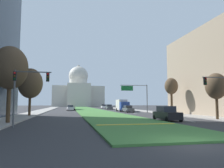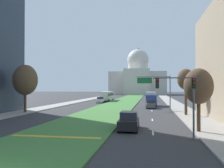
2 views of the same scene
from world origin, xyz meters
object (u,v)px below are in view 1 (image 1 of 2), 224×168
(capitol_building, at_px, (78,92))
(sedan_midblock, at_px, (128,109))
(sedan_lead_stopped, at_px, (167,114))
(sedan_far_horizon, at_px, (109,107))
(overhead_guide_sign, at_px, (137,92))
(street_tree_left_near, at_px, (10,68))
(street_tree_right_mid, at_px, (171,87))
(sedan_distant, at_px, (70,108))
(street_tree_left_mid, at_px, (30,83))
(sedan_very_far, at_px, (104,107))
(street_tree_right_near, at_px, (216,86))
(traffic_light_near_left, at_px, (24,85))
(box_truck_delivery, at_px, (122,105))
(city_bus, at_px, (71,105))
(traffic_light_near_right, at_px, (222,89))

(capitol_building, bearing_deg, sedan_midblock, -85.50)
(sedan_lead_stopped, distance_m, sedan_far_horizon, 50.01)
(sedan_midblock, bearing_deg, capitol_building, 94.50)
(capitol_building, height_order, sedan_far_horizon, capitol_building)
(overhead_guide_sign, height_order, street_tree_left_near, street_tree_left_near)
(overhead_guide_sign, distance_m, street_tree_left_near, 31.48)
(capitol_building, height_order, street_tree_right_mid, capitol_building)
(street_tree_right_mid, height_order, sedan_distant, street_tree_right_mid)
(street_tree_left_mid, distance_m, street_tree_right_mid, 25.82)
(street_tree_right_mid, relative_size, sedan_very_far, 1.71)
(overhead_guide_sign, relative_size, street_tree_right_near, 1.07)
(capitol_building, relative_size, street_tree_right_mid, 4.78)
(street_tree_left_mid, bearing_deg, capitol_building, 83.46)
(traffic_light_near_left, relative_size, box_truck_delivery, 0.81)
(sedan_distant, relative_size, sedan_far_horizon, 0.94)
(city_bus, bearing_deg, sedan_very_far, 49.57)
(capitol_building, bearing_deg, street_tree_right_mid, -83.29)
(sedan_far_horizon, relative_size, sedan_very_far, 1.10)
(sedan_midblock, relative_size, sedan_very_far, 1.06)
(traffic_light_near_left, distance_m, sedan_distant, 45.33)
(street_tree_right_mid, bearing_deg, street_tree_left_near, -151.41)
(street_tree_right_mid, xyz_separation_m, sedan_distant, (-18.96, 27.37, -4.59))
(street_tree_right_near, bearing_deg, sedan_distant, 113.74)
(street_tree_right_near, xyz_separation_m, city_bus, (-17.88, 49.72, -2.56))
(street_tree_left_near, relative_size, sedan_lead_stopped, 1.82)
(traffic_light_near_left, height_order, overhead_guide_sign, overhead_guide_sign)
(sedan_very_far, bearing_deg, city_bus, -130.43)
(street_tree_left_near, bearing_deg, sedan_very_far, 72.49)
(traffic_light_near_right, xyz_separation_m, sedan_far_horizon, (-2.74, 54.04, -2.96))
(traffic_light_near_left, distance_m, sedan_lead_stopped, 16.90)
(box_truck_delivery, bearing_deg, street_tree_left_near, -122.27)
(capitol_building, relative_size, sedan_very_far, 8.15)
(sedan_very_far, bearing_deg, street_tree_right_mid, -84.73)
(sedan_distant, xyz_separation_m, box_truck_delivery, (13.83, -8.84, 0.90))
(sedan_lead_stopped, xyz_separation_m, sedan_very_far, (2.61, 65.29, -0.05))
(sedan_far_horizon, height_order, box_truck_delivery, box_truck_delivery)
(street_tree_right_mid, distance_m, sedan_lead_stopped, 15.79)
(street_tree_right_near, height_order, street_tree_right_mid, street_tree_right_mid)
(overhead_guide_sign, height_order, street_tree_right_near, overhead_guide_sign)
(sedan_far_horizon, height_order, city_bus, city_bus)
(overhead_guide_sign, height_order, sedan_very_far, overhead_guide_sign)
(street_tree_right_near, xyz_separation_m, sedan_very_far, (-4.00, 66.01, -3.54))
(traffic_light_near_left, height_order, sedan_far_horizon, traffic_light_near_left)
(overhead_guide_sign, bearing_deg, city_bus, 118.51)
(box_truck_delivery, bearing_deg, sedan_very_far, 89.45)
(sedan_lead_stopped, relative_size, box_truck_delivery, 0.71)
(street_tree_left_mid, xyz_separation_m, sedan_very_far, (21.01, 52.55, -4.69))
(street_tree_left_near, height_order, sedan_midblock, street_tree_left_near)
(traffic_light_near_right, height_order, city_bus, traffic_light_near_right)
(box_truck_delivery, bearing_deg, street_tree_right_mid, -74.52)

